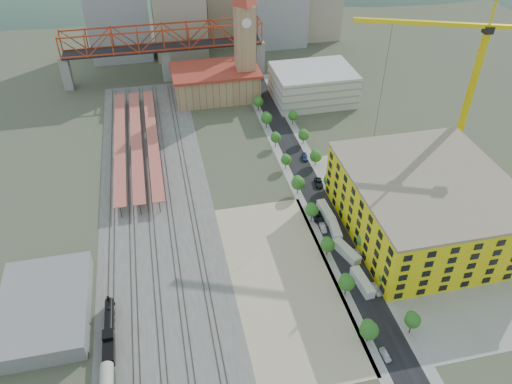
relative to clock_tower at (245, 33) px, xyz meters
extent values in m
plane|color=#474C38|center=(-8.00, -79.99, -28.70)|extent=(400.00, 400.00, 0.00)
cube|color=#605E59|center=(-44.00, -62.49, -28.67)|extent=(36.00, 165.00, 0.06)
cube|color=tan|center=(-12.00, -111.49, -28.67)|extent=(28.00, 67.00, 0.06)
cube|color=black|center=(8.00, -64.99, -28.67)|extent=(12.00, 170.00, 0.06)
cube|color=gray|center=(2.50, -64.99, -28.68)|extent=(3.00, 170.00, 0.04)
cube|color=gray|center=(13.50, -64.99, -28.68)|extent=(3.00, 170.00, 0.04)
cube|color=gray|center=(37.00, -99.99, -28.67)|extent=(50.00, 90.00, 0.06)
cube|color=#382B23|center=(-58.72, -62.49, -28.55)|extent=(0.12, 160.00, 0.18)
cube|color=#382B23|center=(-57.28, -62.49, -28.55)|extent=(0.12, 160.00, 0.18)
cube|color=#382B23|center=(-52.72, -62.49, -28.55)|extent=(0.12, 160.00, 0.18)
cube|color=#382B23|center=(-51.28, -62.49, -28.55)|extent=(0.12, 160.00, 0.18)
cube|color=#382B23|center=(-46.72, -62.49, -28.55)|extent=(0.12, 160.00, 0.18)
cube|color=#382B23|center=(-45.28, -62.49, -28.55)|extent=(0.12, 160.00, 0.18)
cube|color=#382B23|center=(-40.72, -62.49, -28.55)|extent=(0.12, 160.00, 0.18)
cube|color=#382B23|center=(-39.28, -62.49, -28.55)|extent=(0.12, 160.00, 0.18)
cube|color=#382B23|center=(-33.72, -62.49, -28.55)|extent=(0.12, 160.00, 0.18)
cube|color=#382B23|center=(-32.28, -62.49, -28.55)|extent=(0.12, 160.00, 0.18)
cube|color=#B96947|center=(-55.00, -34.99, -24.70)|extent=(4.00, 80.00, 0.25)
cylinder|color=black|center=(-55.00, -34.99, -26.70)|extent=(0.24, 0.24, 4.00)
cube|color=#B96947|center=(-49.00, -34.99, -24.70)|extent=(4.00, 80.00, 0.25)
cylinder|color=black|center=(-49.00, -34.99, -26.70)|extent=(0.24, 0.24, 4.00)
cube|color=#B96947|center=(-43.00, -34.99, -24.70)|extent=(4.00, 80.00, 0.25)
cylinder|color=black|center=(-43.00, -34.99, -26.70)|extent=(0.24, 0.24, 4.00)
cube|color=tan|center=(-13.00, 2.01, -22.70)|extent=(36.00, 22.00, 12.00)
cube|color=#9C2F22|center=(-13.00, 2.01, -16.20)|extent=(38.00, 24.00, 1.20)
cube|color=tan|center=(0.00, 0.01, -8.70)|extent=(8.00, 8.00, 40.00)
cylinder|color=white|center=(0.00, -4.09, 5.30)|extent=(4.00, 0.30, 4.00)
cube|color=silver|center=(28.00, -9.99, -21.70)|extent=(34.00, 26.00, 14.00)
cube|color=gray|center=(-78.00, 25.01, -21.20)|extent=(4.00, 6.00, 15.00)
cube|color=gray|center=(12.00, 25.01, -21.20)|extent=(4.00, 6.00, 15.00)
cube|color=gray|center=(-33.00, 25.01, -21.20)|extent=(4.00, 6.00, 15.00)
cube|color=black|center=(-33.00, 25.01, -13.20)|extent=(90.00, 9.00, 1.00)
cube|color=#FEF915|center=(34.00, -99.99, -19.70)|extent=(44.00, 50.00, 18.00)
cube|color=gray|center=(34.00, -99.99, -10.30)|extent=(44.60, 50.60, 0.80)
cube|color=gray|center=(-74.00, -109.99, -26.20)|extent=(22.00, 32.00, 5.00)
cube|color=#9EA0A3|center=(-53.00, 60.01, -9.70)|extent=(30.00, 25.00, 38.00)
cube|color=#B2A58C|center=(-23.00, 55.01, -2.70)|extent=(26.00, 22.00, 52.00)
cube|color=gray|center=(4.00, 70.01, -13.70)|extent=(24.00, 24.00, 30.00)
cube|color=brown|center=(-10.00, 80.01, -15.70)|extent=(20.00, 20.00, 26.00)
ellipsoid|color=#4C6B59|center=(-88.00, 180.01, -96.70)|extent=(396.00, 216.00, 180.00)
ellipsoid|color=#4C6B59|center=(32.00, 180.01, -120.70)|extent=(484.00, 264.00, 220.00)
ellipsoid|color=#4C6B59|center=(152.00, 180.01, -98.70)|extent=(418.00, 228.00, 190.00)
cylinder|color=black|center=(-58.00, -116.36, -26.45)|extent=(2.34, 11.23, 2.34)
cube|color=black|center=(-58.00, -122.45, -26.26)|extent=(2.62, 2.81, 2.99)
cylinder|color=black|center=(-58.00, -111.69, -24.77)|extent=(0.65, 0.65, 1.50)
sphere|color=black|center=(-58.00, -114.49, -25.23)|extent=(0.94, 0.94, 0.94)
cone|color=black|center=(-58.00, -110.00, -27.85)|extent=(2.43, 1.50, 2.43)
cube|color=black|center=(-58.00, -126.66, -26.83)|extent=(2.62, 5.61, 2.62)
cube|color=yellow|center=(61.53, -70.00, -4.65)|extent=(1.71, 1.71, 48.09)
cube|color=black|center=(61.53, -70.00, 20.46)|extent=(2.67, 2.67, 2.14)
cube|color=yellow|center=(42.59, -62.68, 21.53)|extent=(38.34, 15.83, 1.28)
cube|color=yellow|center=(67.51, -72.31, 21.53)|extent=(12.42, 5.82, 1.28)
cube|color=yellow|center=(61.53, -70.00, 25.80)|extent=(0.53, 0.53, 8.55)
cube|color=silver|center=(8.00, -118.11, -27.34)|extent=(3.42, 10.09, 2.71)
cube|color=silver|center=(8.00, -106.15, -27.33)|extent=(5.66, 10.32, 2.74)
cube|color=silver|center=(8.00, -96.11, -27.40)|extent=(3.38, 9.65, 2.59)
cube|color=silver|center=(8.00, -87.88, -27.32)|extent=(2.98, 10.13, 2.75)
imported|color=silver|center=(5.00, -139.99, -28.01)|extent=(1.74, 4.06, 1.37)
imported|color=#A6A5AA|center=(5.00, -94.09, -27.98)|extent=(1.81, 4.47, 1.44)
imported|color=black|center=(5.00, -88.83, -27.89)|extent=(2.99, 5.93, 1.61)
imported|color=navy|center=(5.00, -68.98, -27.91)|extent=(2.94, 5.67, 1.57)
imported|color=white|center=(11.00, -120.74, -27.92)|extent=(2.32, 4.74, 1.55)
imported|color=#A6A7AC|center=(11.00, -107.13, -28.02)|extent=(1.91, 4.26, 1.36)
imported|color=black|center=(11.00, -71.76, -27.91)|extent=(3.40, 5.96, 1.57)
imported|color=navy|center=(11.00, -55.39, -27.99)|extent=(2.73, 5.13, 1.41)
camera|label=1|loc=(-39.52, -201.39, 72.88)|focal=35.00mm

